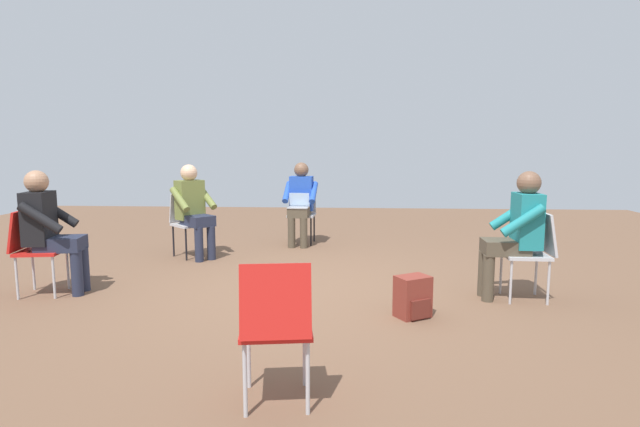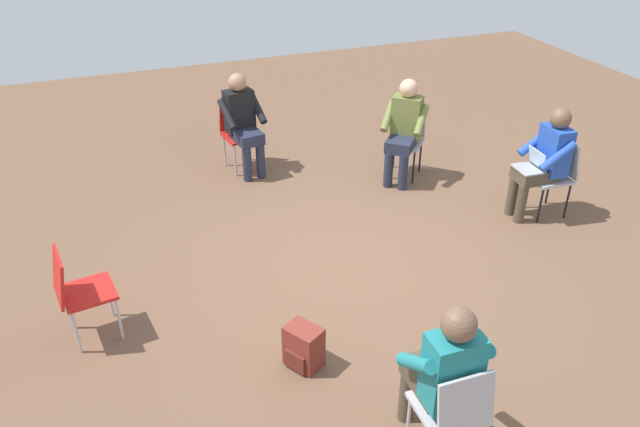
# 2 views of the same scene
# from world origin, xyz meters

# --- Properties ---
(ground_plane) EXTENTS (14.18, 14.18, 0.00)m
(ground_plane) POSITION_xyz_m (0.00, 0.00, 0.00)
(ground_plane) COLOR brown
(chair_north) EXTENTS (0.43, 0.46, 0.85)m
(chair_north) POSITION_xyz_m (-0.19, 2.53, 0.50)
(chair_north) COLOR #B7B7BC
(chair_north) RESTS_ON ground
(chair_east) EXTENTS (0.44, 0.41, 0.85)m
(chair_east) POSITION_xyz_m (2.30, -0.26, 0.50)
(chair_east) COLOR #B7B7BC
(chair_east) RESTS_ON ground
(chair_northwest) EXTENTS (0.59, 0.58, 0.85)m
(chair_northwest) POSITION_xyz_m (-1.64, 1.48, 0.50)
(chair_northwest) COLOR #B7B7BC
(chair_northwest) RESTS_ON ground
(chair_west) EXTENTS (0.49, 0.46, 0.85)m
(chair_west) POSITION_xyz_m (-2.57, -0.40, 0.50)
(chair_west) COLOR red
(chair_west) RESTS_ON ground
(chair_south) EXTENTS (0.45, 0.49, 0.85)m
(chair_south) POSITION_xyz_m (0.15, -2.42, 0.50)
(chair_south) COLOR red
(chair_south) RESTS_ON ground
(person_with_laptop) EXTENTS (0.52, 0.54, 1.24)m
(person_with_laptop) POSITION_xyz_m (-0.20, 2.36, 0.69)
(person_with_laptop) COLOR #4C4233
(person_with_laptop) RESTS_ON ground
(person_in_black) EXTENTS (0.56, 0.55, 1.24)m
(person_in_black) POSITION_xyz_m (-2.41, -0.37, 0.69)
(person_in_black) COLOR #23283D
(person_in_black) RESTS_ON ground
(person_in_olive) EXTENTS (0.63, 0.63, 1.24)m
(person_in_olive) POSITION_xyz_m (-1.52, 1.37, 0.69)
(person_in_olive) COLOR #23283D
(person_in_olive) RESTS_ON ground
(person_in_teal) EXTENTS (0.53, 0.50, 1.24)m
(person_in_teal) POSITION_xyz_m (2.14, -0.26, 0.69)
(person_in_teal) COLOR #4C4233
(person_in_teal) RESTS_ON ground
(backpack_near_laptop_user) EXTENTS (0.34, 0.32, 0.36)m
(backpack_near_laptop_user) POSITION_xyz_m (1.10, -0.84, 0.16)
(backpack_near_laptop_user) COLOR maroon
(backpack_near_laptop_user) RESTS_ON ground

